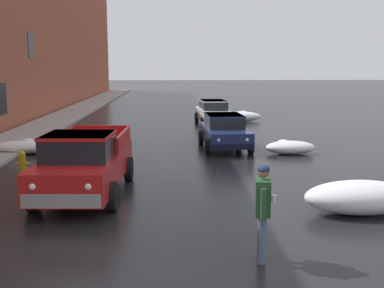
% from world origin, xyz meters
% --- Properties ---
extents(left_sidewalk_slab, '(2.57, 80.00, 0.12)m').
position_xyz_m(left_sidewalk_slab, '(-6.75, 18.00, 0.06)').
color(left_sidewalk_slab, gray).
rests_on(left_sidewalk_slab, ground).
extents(snow_bank_along_left_kerb, '(1.94, 1.00, 0.55)m').
position_xyz_m(snow_bank_along_left_kerb, '(5.00, 11.76, 0.26)').
color(snow_bank_along_left_kerb, white).
rests_on(snow_bank_along_left_kerb, ground).
extents(snow_bank_near_corner_right, '(2.66, 1.27, 0.79)m').
position_xyz_m(snow_bank_near_corner_right, '(4.90, 4.11, 0.39)').
color(snow_bank_near_corner_right, white).
rests_on(snow_bank_near_corner_right, ground).
extents(snow_bank_along_right_kerb, '(2.41, 1.02, 0.60)m').
position_xyz_m(snow_bank_along_right_kerb, '(-5.34, 12.22, 0.27)').
color(snow_bank_along_right_kerb, white).
rests_on(snow_bank_along_right_kerb, ground).
extents(snow_bank_far_right_pile, '(2.67, 1.06, 0.66)m').
position_xyz_m(snow_bank_far_right_pile, '(4.48, 22.53, 0.31)').
color(snow_bank_far_right_pile, white).
rests_on(snow_bank_far_right_pile, ground).
extents(pickup_truck_red_approaching_near_lane, '(2.24, 5.24, 1.76)m').
position_xyz_m(pickup_truck_red_approaching_near_lane, '(-1.89, 6.00, 0.88)').
color(pickup_truck_red_approaching_near_lane, red).
rests_on(pickup_truck_red_approaching_near_lane, ground).
extents(sedan_darkblue_parked_kerbside_close, '(2.04, 4.17, 1.42)m').
position_xyz_m(sedan_darkblue_parked_kerbside_close, '(2.58, 13.10, 0.75)').
color(sedan_darkblue_parked_kerbside_close, navy).
rests_on(sedan_darkblue_parked_kerbside_close, ground).
extents(sedan_white_parked_kerbside_mid, '(2.09, 4.35, 1.42)m').
position_xyz_m(sedan_white_parked_kerbside_mid, '(2.76, 21.02, 0.75)').
color(sedan_white_parked_kerbside_mid, silver).
rests_on(sedan_white_parked_kerbside_mid, ground).
extents(pedestrian_with_coffee, '(0.36, 0.64, 1.76)m').
position_xyz_m(pedestrian_with_coffee, '(2.05, 1.48, 1.04)').
color(pedestrian_with_coffee, slate).
rests_on(pedestrian_with_coffee, ground).
extents(fire_hydrant, '(0.42, 0.22, 0.71)m').
position_xyz_m(fire_hydrant, '(-4.44, 8.82, 0.36)').
color(fire_hydrant, gold).
rests_on(fire_hydrant, ground).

